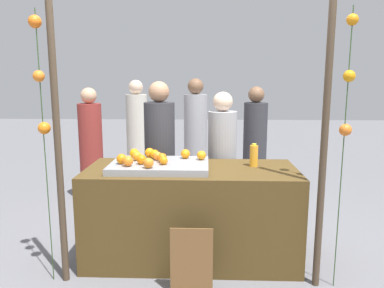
% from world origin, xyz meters
% --- Properties ---
extents(ground_plane, '(24.00, 24.00, 0.00)m').
position_xyz_m(ground_plane, '(0.00, 0.00, 0.00)').
color(ground_plane, slate).
extents(stall_counter, '(1.94, 0.83, 0.87)m').
position_xyz_m(stall_counter, '(0.00, 0.00, 0.44)').
color(stall_counter, '#4C3819').
rests_on(stall_counter, ground_plane).
extents(orange_tray, '(0.89, 0.59, 0.06)m').
position_xyz_m(orange_tray, '(-0.29, -0.03, 0.90)').
color(orange_tray, gray).
rests_on(orange_tray, stall_counter).
extents(orange_0, '(0.09, 0.09, 0.09)m').
position_xyz_m(orange_0, '(-0.56, 0.15, 0.98)').
color(orange_0, orange).
rests_on(orange_0, orange_tray).
extents(orange_1, '(0.09, 0.09, 0.09)m').
position_xyz_m(orange_1, '(-0.06, 0.15, 0.98)').
color(orange_1, orange).
rests_on(orange_1, orange_tray).
extents(orange_2, '(0.08, 0.08, 0.08)m').
position_xyz_m(orange_2, '(-0.32, 0.06, 0.97)').
color(orange_2, orange).
rests_on(orange_2, orange_tray).
extents(orange_3, '(0.09, 0.09, 0.09)m').
position_xyz_m(orange_3, '(0.09, 0.09, 0.98)').
color(orange_3, orange).
rests_on(orange_3, orange_tray).
extents(orange_4, '(0.09, 0.09, 0.09)m').
position_xyz_m(orange_4, '(-0.26, -0.03, 0.98)').
color(orange_4, orange).
rests_on(orange_4, orange_tray).
extents(orange_5, '(0.09, 0.09, 0.09)m').
position_xyz_m(orange_5, '(-0.62, -0.11, 0.98)').
color(orange_5, orange).
rests_on(orange_5, orange_tray).
extents(orange_6, '(0.07, 0.07, 0.07)m').
position_xyz_m(orange_6, '(-0.24, -0.12, 0.97)').
color(orange_6, orange).
rests_on(orange_6, orange_tray).
extents(orange_7, '(0.09, 0.09, 0.09)m').
position_xyz_m(orange_7, '(-0.51, 0.04, 0.98)').
color(orange_7, orange).
rests_on(orange_7, orange_tray).
extents(orange_8, '(0.09, 0.09, 0.09)m').
position_xyz_m(orange_8, '(-0.36, 0.13, 0.98)').
color(orange_8, orange).
rests_on(orange_8, orange_tray).
extents(orange_9, '(0.09, 0.09, 0.09)m').
position_xyz_m(orange_9, '(-0.36, -0.25, 0.98)').
color(orange_9, orange).
rests_on(orange_9, orange_tray).
extents(orange_10, '(0.09, 0.09, 0.09)m').
position_xyz_m(orange_10, '(-0.44, -0.11, 0.98)').
color(orange_10, orange).
rests_on(orange_10, orange_tray).
extents(orange_11, '(0.09, 0.09, 0.09)m').
position_xyz_m(orange_11, '(-0.41, 0.19, 0.98)').
color(orange_11, orange).
rests_on(orange_11, orange_tray).
extents(orange_12, '(0.09, 0.09, 0.09)m').
position_xyz_m(orange_12, '(-0.55, -0.19, 0.98)').
color(orange_12, orange).
rests_on(orange_12, orange_tray).
extents(juice_bottle, '(0.08, 0.08, 0.22)m').
position_xyz_m(juice_bottle, '(0.58, 0.10, 0.97)').
color(juice_bottle, orange).
rests_on(juice_bottle, stall_counter).
extents(chalkboard_sign, '(0.33, 0.03, 0.56)m').
position_xyz_m(chalkboard_sign, '(0.03, -0.62, 0.27)').
color(chalkboard_sign, brown).
rests_on(chalkboard_sign, ground_plane).
extents(vendor_left, '(0.33, 0.33, 1.66)m').
position_xyz_m(vendor_left, '(-0.37, 0.66, 0.77)').
color(vendor_left, '#333338').
rests_on(vendor_left, ground_plane).
extents(vendor_right, '(0.31, 0.31, 1.55)m').
position_xyz_m(vendor_right, '(0.31, 0.65, 0.72)').
color(vendor_right, '#99999E').
rests_on(vendor_right, ground_plane).
extents(crowd_person_0, '(0.34, 0.34, 1.69)m').
position_xyz_m(crowd_person_0, '(-0.02, 2.07, 0.79)').
color(crowd_person_0, '#99999E').
rests_on(crowd_person_0, ground_plane).
extents(crowd_person_1, '(0.31, 0.31, 1.57)m').
position_xyz_m(crowd_person_1, '(-1.43, 1.58, 0.73)').
color(crowd_person_1, maroon).
rests_on(crowd_person_1, ground_plane).
extents(crowd_person_2, '(0.32, 0.32, 1.58)m').
position_xyz_m(crowd_person_2, '(0.80, 1.67, 0.74)').
color(crowd_person_2, '#333338').
rests_on(crowd_person_2, ground_plane).
extents(crowd_person_3, '(0.33, 0.33, 1.66)m').
position_xyz_m(crowd_person_3, '(-0.97, 2.50, 0.77)').
color(crowd_person_3, beige).
rests_on(crowd_person_3, ground_plane).
extents(canopy_post_left, '(0.06, 0.06, 2.31)m').
position_xyz_m(canopy_post_left, '(-1.05, -0.45, 1.15)').
color(canopy_post_left, '#473828').
rests_on(canopy_post_left, ground_plane).
extents(canopy_post_right, '(0.06, 0.06, 2.31)m').
position_xyz_m(canopy_post_right, '(1.05, -0.45, 1.15)').
color(canopy_post_right, '#473828').
rests_on(canopy_post_right, ground_plane).
extents(garland_strand_left, '(0.11, 0.10, 2.21)m').
position_xyz_m(garland_strand_left, '(-1.16, -0.46, 1.68)').
color(garland_strand_left, '#2D4C23').
rests_on(garland_strand_left, ground_plane).
extents(garland_strand_right, '(0.09, 0.10, 2.21)m').
position_xyz_m(garland_strand_right, '(1.20, -0.46, 1.64)').
color(garland_strand_right, '#2D4C23').
rests_on(garland_strand_right, ground_plane).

